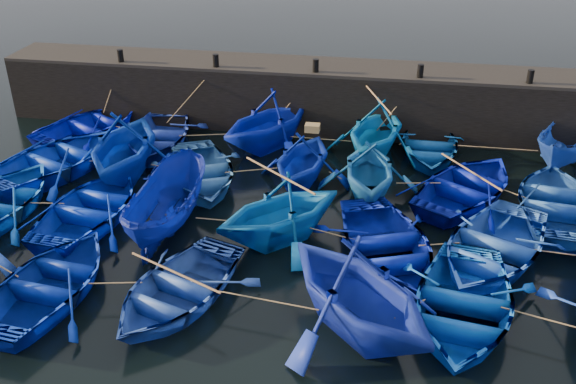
# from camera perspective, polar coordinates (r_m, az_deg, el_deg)

# --- Properties ---
(ground) EXTENTS (120.00, 120.00, 0.00)m
(ground) POSITION_cam_1_polar(r_m,az_deg,el_deg) (18.01, -1.72, -6.74)
(ground) COLOR black
(ground) RESTS_ON ground
(quay_wall) EXTENTS (26.00, 2.50, 2.50)m
(quay_wall) POSITION_cam_1_polar(r_m,az_deg,el_deg) (26.71, 2.66, 8.40)
(quay_wall) COLOR black
(quay_wall) RESTS_ON ground
(quay_top) EXTENTS (26.00, 2.50, 0.12)m
(quay_top) POSITION_cam_1_polar(r_m,az_deg,el_deg) (26.29, 2.72, 11.09)
(quay_top) COLOR black
(quay_top) RESTS_ON quay_wall
(bollard_0) EXTENTS (0.24, 0.24, 0.50)m
(bollard_0) POSITION_cam_1_polar(r_m,az_deg,el_deg) (27.47, -14.67, 11.65)
(bollard_0) COLOR black
(bollard_0) RESTS_ON quay_top
(bollard_1) EXTENTS (0.24, 0.24, 0.50)m
(bollard_1) POSITION_cam_1_polar(r_m,az_deg,el_deg) (26.12, -6.44, 11.54)
(bollard_1) COLOR black
(bollard_1) RESTS_ON quay_top
(bollard_2) EXTENTS (0.24, 0.24, 0.50)m
(bollard_2) POSITION_cam_1_polar(r_m,az_deg,el_deg) (25.35, 2.47, 11.16)
(bollard_2) COLOR black
(bollard_2) RESTS_ON quay_top
(bollard_3) EXTENTS (0.24, 0.24, 0.50)m
(bollard_3) POSITION_cam_1_polar(r_m,az_deg,el_deg) (25.19, 11.69, 10.50)
(bollard_3) COLOR black
(bollard_3) RESTS_ON quay_top
(bollard_4) EXTENTS (0.24, 0.24, 0.50)m
(bollard_4) POSITION_cam_1_polar(r_m,az_deg,el_deg) (25.66, 20.74, 9.58)
(bollard_4) COLOR black
(bollard_4) RESTS_ON quay_top
(boat_0) EXTENTS (5.39, 5.93, 1.01)m
(boat_0) POSITION_cam_1_polar(r_m,az_deg,el_deg) (27.09, -17.09, 5.75)
(boat_0) COLOR #000B9A
(boat_0) RESTS_ON ground
(boat_1) EXTENTS (4.19, 5.41, 1.03)m
(boat_1) POSITION_cam_1_polar(r_m,az_deg,el_deg) (25.41, -11.58, 4.98)
(boat_1) COLOR navy
(boat_1) RESTS_ON ground
(boat_2) EXTENTS (5.65, 5.81, 2.33)m
(boat_2) POSITION_cam_1_polar(r_m,az_deg,el_deg) (24.58, -1.85, 6.40)
(boat_2) COLOR #0416A0
(boat_2) RESTS_ON ground
(boat_3) EXTENTS (4.57, 5.00, 2.24)m
(boat_3) POSITION_cam_1_polar(r_m,az_deg,el_deg) (24.13, 7.85, 5.59)
(boat_3) COLOR blue
(boat_3) RESTS_ON ground
(boat_4) EXTENTS (3.22, 4.49, 0.93)m
(boat_4) POSITION_cam_1_polar(r_m,az_deg,el_deg) (24.68, 12.40, 4.05)
(boat_4) COLOR navy
(boat_4) RESTS_ON ground
(boat_5) EXTENTS (3.24, 4.54, 1.65)m
(boat_5) POSITION_cam_1_polar(r_m,az_deg,el_deg) (25.31, 23.42, 3.80)
(boat_5) COLOR navy
(boat_5) RESTS_ON ground
(boat_6) EXTENTS (5.74, 6.53, 1.13)m
(boat_6) POSITION_cam_1_polar(r_m,az_deg,el_deg) (24.27, -19.89, 2.79)
(boat_6) COLOR #0325A1
(boat_6) RESTS_ON ground
(boat_7) EXTENTS (4.54, 5.15, 2.55)m
(boat_7) POSITION_cam_1_polar(r_m,az_deg,el_deg) (22.97, -14.34, 4.15)
(boat_7) COLOR #022896
(boat_7) RESTS_ON ground
(boat_8) EXTENTS (5.13, 5.81, 1.00)m
(boat_8) POSITION_cam_1_polar(r_m,az_deg,el_deg) (22.25, -7.86, 1.79)
(boat_8) COLOR #3068B5
(boat_8) RESTS_ON ground
(boat_9) EXTENTS (3.90, 4.33, 2.01)m
(boat_9) POSITION_cam_1_polar(r_m,az_deg,el_deg) (21.87, 1.35, 3.04)
(boat_9) COLOR #07219A
(boat_9) RESTS_ON ground
(boat_10) EXTENTS (3.80, 4.29, 2.09)m
(boat_10) POSITION_cam_1_polar(r_m,az_deg,el_deg) (21.27, 7.27, 2.16)
(boat_10) COLOR #1961AB
(boat_10) RESTS_ON ground
(boat_11) EXTENTS (5.63, 6.08, 1.03)m
(boat_11) POSITION_cam_1_polar(r_m,az_deg,el_deg) (21.90, 15.73, 0.52)
(boat_11) COLOR #000C89
(boat_11) RESTS_ON ground
(boat_12) EXTENTS (4.21, 5.48, 1.06)m
(boat_12) POSITION_cam_1_polar(r_m,az_deg,el_deg) (21.84, 22.83, -0.79)
(boat_12) COLOR #1B4B9B
(boat_12) RESTS_ON ground
(boat_14) EXTENTS (4.05, 5.28, 1.02)m
(boat_14) POSITION_cam_1_polar(r_m,az_deg,el_deg) (20.78, -17.07, -1.29)
(boat_14) COLOR #0223BE
(boat_14) RESTS_ON ground
(boat_15) EXTENTS (1.92, 4.67, 1.78)m
(boat_15) POSITION_cam_1_polar(r_m,az_deg,el_deg) (19.52, -10.79, -1.18)
(boat_15) COLOR navy
(boat_15) RESTS_ON ground
(boat_16) EXTENTS (5.46, 5.42, 2.18)m
(boat_16) POSITION_cam_1_polar(r_m,az_deg,el_deg) (18.58, -0.75, -1.56)
(boat_16) COLOR #075BB8
(boat_16) RESTS_ON ground
(boat_17) EXTENTS (5.04, 5.85, 1.02)m
(boat_17) POSITION_cam_1_polar(r_m,az_deg,el_deg) (18.29, 8.73, -4.57)
(boat_17) COLOR #031591
(boat_17) RESTS_ON ground
(boat_18) EXTENTS (5.53, 6.22, 1.07)m
(boat_18) POSITION_cam_1_polar(r_m,az_deg,el_deg) (18.82, 17.72, -4.62)
(boat_18) COLOR blue
(boat_18) RESTS_ON ground
(boat_21) EXTENTS (3.86, 5.04, 0.98)m
(boat_21) POSITION_cam_1_polar(r_m,az_deg,el_deg) (17.72, -20.33, -7.52)
(boat_21) COLOR navy
(boat_21) RESTS_ON ground
(boat_22) EXTENTS (4.52, 5.34, 0.95)m
(boat_22) POSITION_cam_1_polar(r_m,az_deg,el_deg) (16.69, -9.90, -8.44)
(boat_22) COLOR #224499
(boat_22) RESTS_ON ground
(boat_23) EXTENTS (6.35, 6.36, 2.54)m
(boat_23) POSITION_cam_1_polar(r_m,az_deg,el_deg) (15.17, 6.23, -8.63)
(boat_23) COLOR #1328A3
(boat_23) RESTS_ON ground
(boat_24) EXTENTS (4.32, 5.54, 1.05)m
(boat_24) POSITION_cam_1_polar(r_m,az_deg,el_deg) (16.42, 15.25, -9.59)
(boat_24) COLOR #0747C3
(boat_24) RESTS_ON ground
(wooden_crate) EXTENTS (0.48, 0.36, 0.25)m
(wooden_crate) POSITION_cam_1_polar(r_m,az_deg,el_deg) (21.37, 2.18, 5.72)
(wooden_crate) COLOR olive
(wooden_crate) RESTS_ON boat_9
(mooring_ropes) EXTENTS (18.21, 11.83, 2.10)m
(mooring_ropes) POSITION_cam_1_polar(r_m,az_deg,el_deg) (21.77, 1.54, 2.54)
(mooring_ropes) COLOR tan
(mooring_ropes) RESTS_ON ground
(loose_oars) EXTENTS (9.98, 11.88, 1.36)m
(loose_oars) POSITION_cam_1_polar(r_m,az_deg,el_deg) (19.60, 4.49, 1.83)
(loose_oars) COLOR #99724C
(loose_oars) RESTS_ON ground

